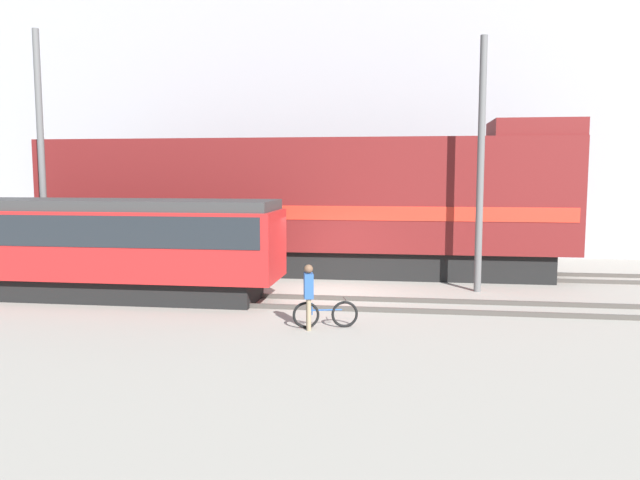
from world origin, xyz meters
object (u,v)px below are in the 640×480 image
Objects in this scene: streetcar at (96,242)px; person at (309,291)px; bicycle at (325,314)px; freight_locomotive at (304,204)px; utility_pole_left at (41,157)px; utility_pole_center at (481,166)px.

person is at bearing -22.40° from streetcar.
bicycle is at bearing 32.39° from person.
person is at bearing -79.56° from freight_locomotive.
utility_pole_left is (-10.85, 5.44, 4.06)m from bicycle.
streetcar reaches higher than bicycle.
utility_pole_center is (11.67, 2.79, 2.32)m from streetcar.
bicycle is 0.79m from person.
utility_pole_center is at bearing 13.43° from streetcar.
utility_pole_left is at bearing -162.61° from freight_locomotive.
utility_pole_center is at bearing 50.80° from person.
utility_pole_center is (6.20, -2.79, 1.40)m from freight_locomotive.
bicycle is 0.20× the size of utility_pole_center.
freight_locomotive is at bearing 155.79° from utility_pole_center.
utility_pole_left reaches higher than person.
person is 12.39m from utility_pole_left.
person is (7.03, -2.90, -0.76)m from streetcar.
freight_locomotive is 2.26× the size of utility_pole_left.
utility_pole_center reaches higher than streetcar.
utility_pole_left is (-3.43, 2.79, 2.66)m from streetcar.
bicycle is at bearing -128.01° from utility_pole_center.
utility_pole_left is 1.08× the size of utility_pole_center.
streetcar is at bearing -39.11° from utility_pole_left.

